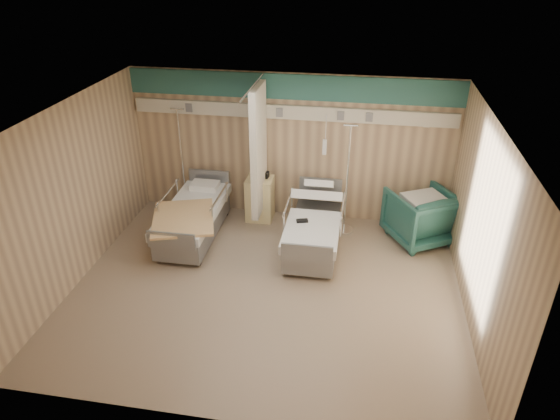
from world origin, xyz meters
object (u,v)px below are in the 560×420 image
object	(u,v)px
bed_right	(314,232)
iv_stand_left	(185,191)
bedside_cabinet	(260,199)
visitor_armchair	(421,216)
iv_stand_right	(345,210)
bed_left	(194,222)

from	to	relation	value
bed_right	iv_stand_left	bearing A→B (deg)	160.50
bedside_cabinet	visitor_armchair	distance (m)	3.02
iv_stand_right	iv_stand_left	distance (m)	3.19
bedside_cabinet	iv_stand_left	distance (m)	1.53
visitor_armchair	iv_stand_left	xyz separation A→B (m)	(-4.53, 0.35, -0.05)
bed_right	bedside_cabinet	bearing A→B (deg)	141.95
visitor_armchair	iv_stand_left	bearing A→B (deg)	-34.61
iv_stand_right	iv_stand_left	size ratio (longest dim) A/B	0.97
bed_left	visitor_armchair	xyz separation A→B (m)	(4.05, 0.60, 0.17)
bed_left	visitor_armchair	distance (m)	4.10
visitor_armchair	iv_stand_right	size ratio (longest dim) A/B	0.51
visitor_armchair	iv_stand_right	world-z (taller)	iv_stand_right
bed_right	bedside_cabinet	distance (m)	1.46
iv_stand_right	bed_right	bearing A→B (deg)	-125.46
bed_right	visitor_armchair	bearing A→B (deg)	17.97
iv_stand_left	visitor_armchair	bearing A→B (deg)	-4.40
bed_left	bedside_cabinet	size ratio (longest dim) A/B	2.54
bed_right	iv_stand_right	world-z (taller)	iv_stand_right
bed_left	iv_stand_right	world-z (taller)	iv_stand_right
bed_left	bedside_cabinet	bearing A→B (deg)	40.60
bed_right	visitor_armchair	xyz separation A→B (m)	(1.85, 0.60, 0.17)
visitor_armchair	iv_stand_right	bearing A→B (deg)	-34.53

